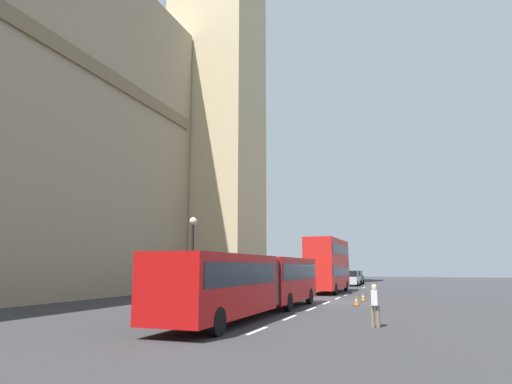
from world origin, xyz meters
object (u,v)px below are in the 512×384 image
(traffic_cone_west, at_px, (356,301))
(street_lamp, at_px, (192,255))
(pedestrian_near_cones, at_px, (375,304))
(sedan_lead, at_px, (352,279))
(traffic_cone_middle, at_px, (363,297))
(double_decker_bus, at_px, (328,263))
(articulated_bus, at_px, (255,279))
(sedan_trailing, at_px, (356,277))

(traffic_cone_west, relative_size, street_lamp, 0.11)
(street_lamp, bearing_deg, pedestrian_near_cones, -113.03)
(sedan_lead, xyz_separation_m, traffic_cone_west, (-28.95, -4.14, -0.63))
(traffic_cone_middle, bearing_deg, street_lamp, 136.20)
(pedestrian_near_cones, bearing_deg, street_lamp, 66.97)
(traffic_cone_middle, bearing_deg, double_decker_bus, 23.83)
(pedestrian_near_cones, bearing_deg, articulated_bus, 64.99)
(sedan_lead, xyz_separation_m, pedestrian_near_cones, (-38.69, -6.09, -0.00))
(sedan_lead, xyz_separation_m, street_lamp, (-34.18, 4.53, 2.14))
(sedan_trailing, bearing_deg, articulated_bus, -179.77)
(double_decker_bus, bearing_deg, traffic_cone_west, -162.52)
(sedan_lead, height_order, sedan_trailing, same)
(street_lamp, bearing_deg, articulated_bus, -110.25)
(street_lamp, height_order, pedestrian_near_cones, street_lamp)
(articulated_bus, bearing_deg, traffic_cone_middle, -21.24)
(articulated_bus, height_order, street_lamp, street_lamp)
(street_lamp, bearing_deg, sedan_lead, -7.55)
(sedan_trailing, bearing_deg, traffic_cone_middle, -171.98)
(articulated_bus, distance_m, traffic_cone_west, 8.18)
(double_decker_bus, distance_m, traffic_cone_middle, 10.58)
(sedan_lead, distance_m, pedestrian_near_cones, 39.17)
(street_lamp, distance_m, pedestrian_near_cones, 11.74)
(double_decker_bus, xyz_separation_m, sedan_lead, (15.72, -0.02, -1.80))
(sedan_lead, relative_size, pedestrian_near_cones, 2.60)
(sedan_lead, height_order, pedestrian_near_cones, sedan_lead)
(street_lamp, xyz_separation_m, pedestrian_near_cones, (-4.51, -10.62, -2.14))
(double_decker_bus, xyz_separation_m, traffic_cone_west, (-13.23, -4.17, -2.43))
(sedan_trailing, relative_size, street_lamp, 0.83)
(sedan_lead, relative_size, street_lamp, 0.83)
(articulated_bus, distance_m, traffic_cone_middle, 11.57)
(double_decker_bus, bearing_deg, traffic_cone_middle, -156.17)
(sedan_lead, xyz_separation_m, traffic_cone_middle, (-25.14, -4.14, -0.63))
(traffic_cone_middle, relative_size, pedestrian_near_cones, 0.34)
(pedestrian_near_cones, bearing_deg, traffic_cone_middle, 8.22)
(double_decker_bus, xyz_separation_m, street_lamp, (-18.45, 4.50, 0.35))
(sedan_lead, bearing_deg, traffic_cone_west, -171.86)
(articulated_bus, height_order, traffic_cone_middle, articulated_bus)
(articulated_bus, xyz_separation_m, pedestrian_near_cones, (-2.85, -6.12, -0.83))
(double_decker_bus, bearing_deg, sedan_lead, -0.09)
(articulated_bus, distance_m, street_lamp, 4.98)
(street_lamp, bearing_deg, sedan_trailing, -6.23)
(double_decker_bus, distance_m, sedan_lead, 15.82)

